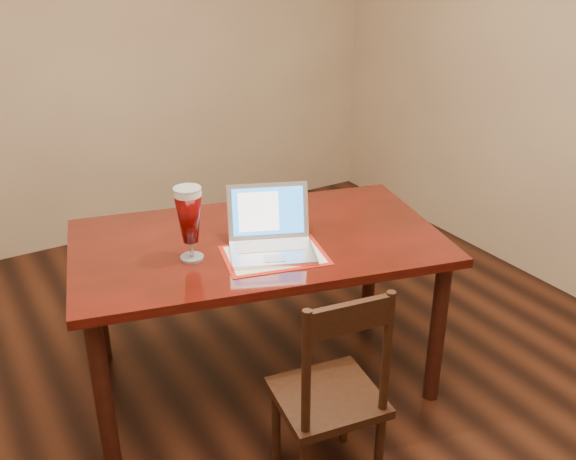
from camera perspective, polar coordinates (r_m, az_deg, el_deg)
ground at (r=2.96m, az=-1.66°, el=-18.81°), size 5.00×5.00×0.00m
room_shell at (r=2.16m, az=-2.26°, el=17.31°), size 4.51×5.01×2.71m
dining_table at (r=2.95m, az=-2.84°, el=-2.23°), size 1.84×1.32×1.10m
dining_chair at (r=2.54m, az=3.87°, el=-14.50°), size 0.45×0.43×0.92m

